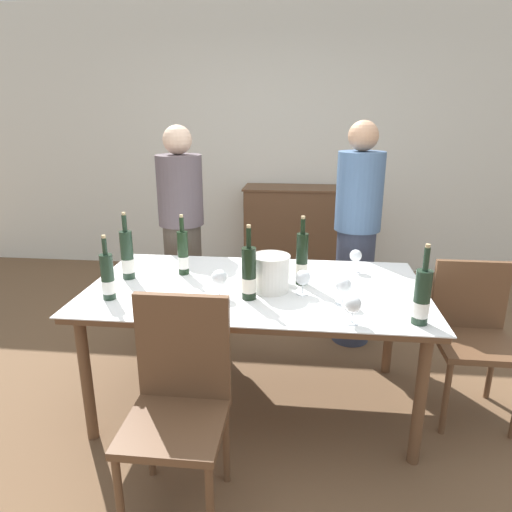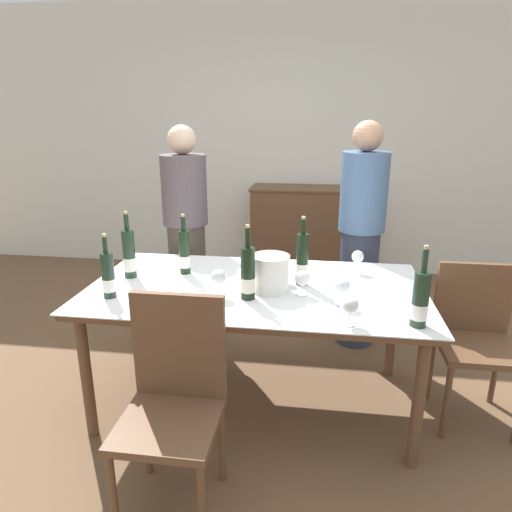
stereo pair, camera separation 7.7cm
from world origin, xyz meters
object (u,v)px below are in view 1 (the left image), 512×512
at_px(sideboard_cabinet, 299,232).
at_px(chair_near_front, 179,393).
at_px(dining_table, 256,297).
at_px(wine_glass_5, 356,256).
at_px(wine_glass_0, 303,278).
at_px(wine_glass_2, 281,264).
at_px(wine_bottle_3, 249,275).
at_px(chair_right_end, 472,328).
at_px(wine_bottle_1, 422,298).
at_px(wine_bottle_5, 127,256).
at_px(wine_glass_3, 343,286).
at_px(ice_bucket, 271,272).
at_px(wine_glass_1, 219,278).
at_px(wine_bottle_2, 183,254).
at_px(person_guest_left, 356,237).
at_px(wine_bottle_0, 302,260).
at_px(person_host, 182,237).
at_px(wine_glass_4, 353,305).

height_order(sideboard_cabinet, chair_near_front, sideboard_cabinet).
bearing_deg(dining_table, wine_glass_5, 28.77).
bearing_deg(wine_glass_0, wine_glass_2, 124.86).
bearing_deg(dining_table, wine_bottle_3, -95.56).
bearing_deg(chair_right_end, wine_bottle_1, -132.17).
relative_size(wine_bottle_3, wine_glass_5, 2.86).
height_order(dining_table, wine_bottle_5, wine_bottle_5).
bearing_deg(wine_glass_3, ice_bucket, 158.04).
bearing_deg(wine_glass_2, wine_bottle_1, -35.78).
height_order(wine_glass_1, chair_near_front, chair_near_front).
relative_size(wine_bottle_5, wine_glass_1, 2.60).
distance_m(ice_bucket, wine_glass_3, 0.41).
relative_size(wine_bottle_2, chair_right_end, 0.42).
xyz_separation_m(sideboard_cabinet, wine_bottle_3, (-0.23, -2.50, 0.41)).
distance_m(wine_bottle_5, person_guest_left, 1.63).
bearing_deg(person_guest_left, chair_near_front, -119.03).
bearing_deg(wine_glass_5, wine_glass_1, -146.64).
xyz_separation_m(wine_bottle_3, chair_right_end, (1.26, 0.26, -0.37)).
bearing_deg(chair_near_front, wine_bottle_2, 102.79).
bearing_deg(wine_bottle_0, wine_bottle_3, -137.48).
xyz_separation_m(sideboard_cabinet, ice_bucket, (-0.12, -2.38, 0.38)).
bearing_deg(wine_bottle_3, wine_glass_3, -3.14).
relative_size(sideboard_cabinet, person_guest_left, 0.71).
bearing_deg(wine_glass_1, sideboard_cabinet, 81.29).
height_order(sideboard_cabinet, person_host, person_host).
relative_size(person_host, person_guest_left, 0.98).
relative_size(sideboard_cabinet, wine_bottle_2, 3.16).
relative_size(wine_glass_0, wine_glass_4, 1.00).
bearing_deg(wine_bottle_1, wine_glass_2, 144.22).
height_order(wine_bottle_5, wine_glass_3, wine_bottle_5).
bearing_deg(sideboard_cabinet, wine_glass_4, -84.01).
relative_size(dining_table, wine_glass_3, 12.75).
distance_m(wine_bottle_0, chair_right_end, 1.05).
bearing_deg(wine_bottle_2, wine_glass_1, -49.92).
bearing_deg(sideboard_cabinet, wine_bottle_5, -113.19).
bearing_deg(wine_glass_2, wine_glass_1, -138.57).
height_order(person_host, person_guest_left, person_guest_left).
bearing_deg(wine_bottle_2, wine_glass_0, -19.02).
distance_m(dining_table, wine_glass_0, 0.32).
distance_m(wine_bottle_3, wine_glass_0, 0.30).
bearing_deg(chair_near_front, wine_glass_3, 36.60).
xyz_separation_m(wine_bottle_1, wine_glass_0, (-0.55, 0.30, -0.03)).
xyz_separation_m(wine_bottle_5, wine_glass_4, (1.26, -0.48, -0.04)).
bearing_deg(wine_glass_2, ice_bucket, -108.01).
distance_m(sideboard_cabinet, wine_bottle_5, 2.51).
height_order(ice_bucket, wine_glass_5, ice_bucket).
distance_m(sideboard_cabinet, chair_right_end, 2.47).
distance_m(wine_glass_0, wine_glass_5, 0.52).
height_order(sideboard_cabinet, wine_glass_4, sideboard_cabinet).
xyz_separation_m(dining_table, person_host, (-0.64, 0.81, 0.12)).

